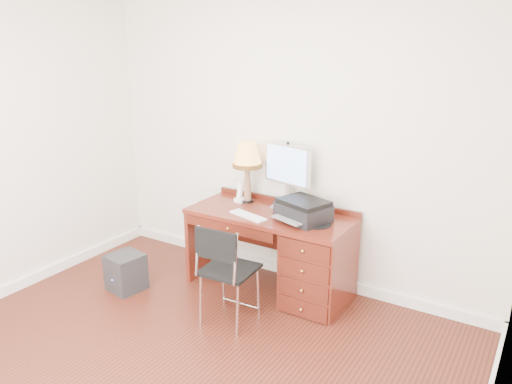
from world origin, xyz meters
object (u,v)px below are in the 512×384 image
Objects in this scene: desk at (301,255)px; phone at (240,196)px; leg_lamp at (247,159)px; printer at (303,210)px; monitor at (287,168)px; equipment_box at (126,272)px; chair at (225,265)px.

phone is at bearing 170.34° from desk.
leg_lamp is at bearing 40.57° from phone.
leg_lamp reaches higher than printer.
desk is 2.99× the size of printer.
monitor reaches higher than equipment_box.
chair is 2.51× the size of equipment_box.
printer is at bearing 60.71° from chair.
desk is 0.80m from monitor.
leg_lamp is at bearing 58.08° from equipment_box.
equipment_box is (-1.13, -0.01, -0.35)m from chair.
monitor is at bearing 20.42° from phone.
phone is at bearing -146.32° from leg_lamp.
chair is at bearing -79.13° from monitor.
desk is at bearing 155.54° from printer.
leg_lamp is at bearing 166.25° from desk.
printer is at bearing -43.42° from desk.
leg_lamp is 1.55m from equipment_box.
monitor is 0.56m from phone.
monitor is 0.48m from printer.
desk is 1.64m from equipment_box.
printer is 1.76m from equipment_box.
equipment_box is (-0.72, -0.85, -0.63)m from phone.
monitor reaches higher than printer.
phone is 0.97m from chair.
monitor is 1.18× the size of printer.
monitor is 0.68× the size of chair.
equipment_box is (-1.46, -0.72, -0.24)m from desk.
leg_lamp is 0.67× the size of chair.
printer is 0.78m from leg_lamp.
printer is at bearing -14.40° from leg_lamp.
phone is at bearing -153.18° from monitor.
phone reaches higher than chair.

